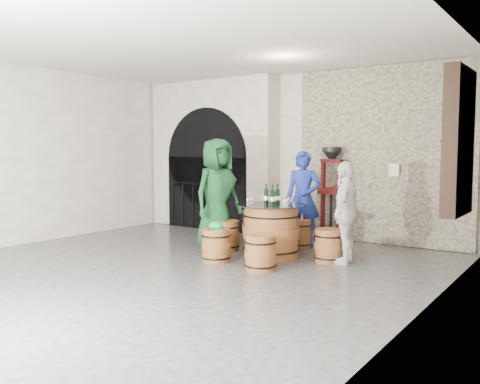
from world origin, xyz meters
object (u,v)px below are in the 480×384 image
Objects in this scene: barrel_table at (271,231)px; barrel_stool_right at (329,246)px; corking_press at (331,187)px; person_green at (217,194)px; wine_bottle_center at (272,197)px; barrel_stool_far at (299,234)px; barrel_stool_near_left at (216,246)px; wine_bottle_right at (277,196)px; barrel_stool_near_right at (260,253)px; barrel_stool_left at (226,235)px; side_barrel at (254,226)px; person_white at (346,213)px; wine_bottle_left at (266,196)px; person_blue at (303,199)px.

barrel_stool_right is at bearing 12.06° from barrel_table.
corking_press is at bearing 113.88° from barrel_stool_right.
person_green is 5.82× the size of wine_bottle_center.
barrel_stool_far is 1.00× the size of barrel_stool_near_left.
wine_bottle_right is at bearing -82.48° from corking_press.
person_green reaches higher than wine_bottle_center.
barrel_stool_right is (0.90, 0.19, -0.17)m from barrel_table.
corking_press reaches higher than barrel_stool_right.
corking_press is at bearing -25.24° from person_green.
barrel_stool_far and barrel_stool_near_right have the same top height.
barrel_stool_left and barrel_stool_near_right have the same top height.
barrel_stool_far is 1.17m from barrel_stool_right.
wine_bottle_center is at bearing -85.02° from wine_bottle_right.
side_barrel reaches higher than barrel_stool_left.
barrel_stool_right is at bearing 9.17° from wine_bottle_right.
barrel_table is at bearing -84.86° from person_white.
wine_bottle_left is 0.55× the size of side_barrel.
person_white is at bearing 54.02° from barrel_stool_near_right.
barrel_stool_near_right is 0.29× the size of corking_press.
barrel_stool_right is at bearing -63.95° from person_blue.
barrel_stool_near_left is 0.30× the size of person_blue.
corking_press is (0.25, 1.87, 0.05)m from wine_bottle_left.
wine_bottle_left is at bearing -144.44° from wine_bottle_right.
barrel_stool_near_left is 1.55× the size of wine_bottle_left.
barrel_stool_near_right is at bearing -63.01° from wine_bottle_left.
person_blue is (-0.35, 1.94, 0.59)m from barrel_stool_near_right.
person_blue reaches higher than barrel_stool_far.
barrel_table is 0.94m from barrel_stool_right.
barrel_stool_near_left is at bearing -65.20° from person_white.
barrel_stool_far is 1.28m from wine_bottle_center.
barrel_stool_far and barrel_stool_right have the same top height.
side_barrel is (-0.44, 1.71, 0.05)m from barrel_stool_near_left.
person_white reaches higher than barrel_stool_near_left.
corking_press reaches higher than barrel_table.
person_green is 1.23m from wine_bottle_center.
wine_bottle_left reaches higher than barrel_stool_right.
wine_bottle_center is 0.19× the size of corking_press.
barrel_stool_near_right is 1.87m from person_green.
barrel_stool_right is at bearing -55.15° from corking_press.
wine_bottle_left is at bearing -48.35° from side_barrel.
barrel_stool_far is 0.61m from person_blue.
barrel_stool_right is at bearing 61.90° from barrel_stool_near_right.
side_barrel is at bearing -0.82° from person_green.
person_blue is at bearing 9.43° from side_barrel.
barrel_table is 3.37× the size of wine_bottle_right.
barrel_stool_far is at bearing -109.11° from person_blue.
person_blue is 5.18× the size of wine_bottle_center.
wine_bottle_center is (0.16, -0.08, 0.00)m from wine_bottle_left.
corking_press is at bearing 87.35° from wine_bottle_center.
person_blue is at bearing -133.01° from person_white.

